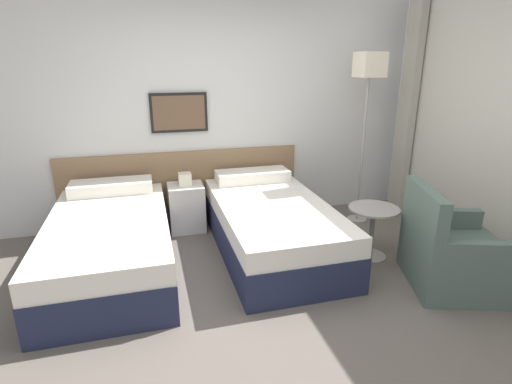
% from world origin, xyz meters
% --- Properties ---
extents(ground_plane, '(16.00, 16.00, 0.00)m').
position_xyz_m(ground_plane, '(0.00, 0.00, 0.00)').
color(ground_plane, '#5B544C').
extents(wall_headboard, '(10.00, 0.10, 2.70)m').
position_xyz_m(wall_headboard, '(-0.03, 1.99, 1.30)').
color(wall_headboard, silver).
rests_on(wall_headboard, ground_plane).
extents(bed_near_door, '(1.07, 2.03, 0.66)m').
position_xyz_m(bed_near_door, '(-1.30, 0.92, 0.27)').
color(bed_near_door, '#1E233D').
rests_on(bed_near_door, ground_plane).
extents(bed_near_window, '(1.07, 2.03, 0.66)m').
position_xyz_m(bed_near_window, '(0.28, 0.92, 0.27)').
color(bed_near_window, '#1E233D').
rests_on(bed_near_window, ground_plane).
extents(nightstand, '(0.40, 0.37, 0.68)m').
position_xyz_m(nightstand, '(-0.51, 1.70, 0.28)').
color(nightstand, beige).
rests_on(nightstand, ground_plane).
extents(floor_lamp, '(0.28, 0.28, 1.98)m').
position_xyz_m(floor_lamp, '(1.55, 1.41, 1.72)').
color(floor_lamp, '#9E9993').
rests_on(floor_lamp, ground_plane).
extents(side_table, '(0.49, 0.49, 0.53)m').
position_xyz_m(side_table, '(1.19, 0.51, 0.37)').
color(side_table, gray).
rests_on(side_table, ground_plane).
extents(armchair, '(0.98, 1.00, 0.89)m').
position_xyz_m(armchair, '(1.58, -0.15, 0.28)').
color(armchair, '#4C6056').
rests_on(armchair, ground_plane).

